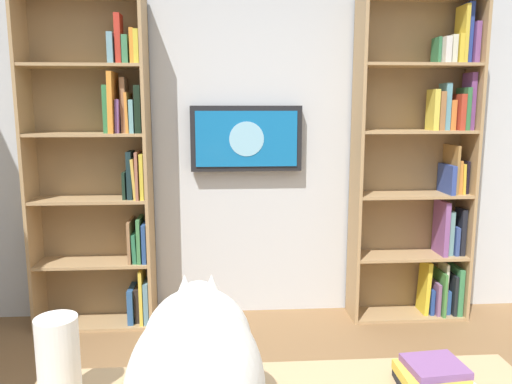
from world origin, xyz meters
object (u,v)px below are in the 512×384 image
cat (196,372)px  bookshelf_left (425,166)px  bookshelf_right (105,167)px  paper_towel_roll (59,361)px  wall_mounted_tv (246,139)px  desk_book_stack (431,375)px

cat → bookshelf_left: bearing=-122.4°
bookshelf_right → paper_towel_roll: bearing=99.5°
bookshelf_right → cat: bearing=107.3°
wall_mounted_tv → desk_book_stack: (-0.41, 2.21, -0.53)m
bookshelf_right → cat: size_ratio=3.44×
bookshelf_left → paper_towel_roll: bearing=48.9°
paper_towel_roll → desk_book_stack: 1.02m
bookshelf_left → cat: 2.77m
bookshelf_left → desk_book_stack: bookshelf_left is taller
bookshelf_right → cat: bookshelf_right is taller
cat → desk_book_stack: cat is taller
bookshelf_left → wall_mounted_tv: size_ratio=2.89×
bookshelf_right → bookshelf_left: bearing=180.0°
bookshelf_right → desk_book_stack: 2.55m
bookshelf_left → wall_mounted_tv: bookshelf_left is taller
bookshelf_left → cat: size_ratio=3.47×
bookshelf_right → paper_towel_roll: bookshelf_right is taller
wall_mounted_tv → desk_book_stack: bearing=100.5°
cat → desk_book_stack: bearing=-161.8°
bookshelf_left → desk_book_stack: size_ratio=11.94×
cat → wall_mounted_tv: bearing=-95.5°
wall_mounted_tv → desk_book_stack: size_ratio=4.13×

